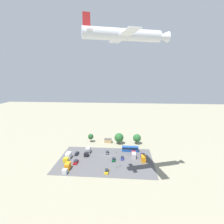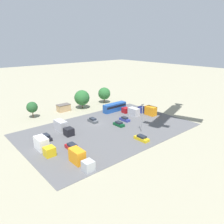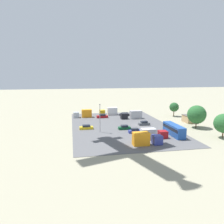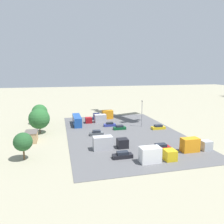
# 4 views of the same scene
# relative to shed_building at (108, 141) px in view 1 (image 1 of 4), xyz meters

# --- Properties ---
(ground_plane) EXTENTS (400.00, 400.00, 0.00)m
(ground_plane) POSITION_rel_shed_building_xyz_m (-1.28, 19.90, -1.43)
(ground_plane) COLOR gray
(parking_lot_surface) EXTENTS (53.97, 34.44, 0.08)m
(parking_lot_surface) POSITION_rel_shed_building_xyz_m (-1.28, 26.87, -1.39)
(parking_lot_surface) COLOR #565659
(parking_lot_surface) RESTS_ON ground
(shed_building) EXTENTS (5.22, 3.30, 2.85)m
(shed_building) POSITION_rel_shed_building_xyz_m (0.00, 0.00, 0.00)
(shed_building) COLOR tan
(shed_building) RESTS_ON ground
(bus) EXTENTS (10.38, 2.61, 3.29)m
(bus) POSITION_rel_shed_building_xyz_m (-15.60, 13.74, 0.42)
(bus) COLOR #1E4C9E
(bus) RESTS_ON ground
(parked_car_0) EXTENTS (1.83, 4.08, 1.45)m
(parked_car_0) POSITION_rel_shed_building_xyz_m (-5.97, 26.83, -0.75)
(parked_car_0) COLOR #0C4723
(parked_car_0) RESTS_ON ground
(parked_car_1) EXTENTS (1.83, 4.07, 1.53)m
(parked_car_1) POSITION_rel_shed_building_xyz_m (-1.35, 18.32, -0.71)
(parked_car_1) COLOR #4C5156
(parked_car_1) RESTS_ON ground
(parked_car_2) EXTENTS (1.99, 4.71, 1.61)m
(parked_car_2) POSITION_rel_shed_building_xyz_m (14.75, 31.39, -0.68)
(parked_car_2) COLOR maroon
(parked_car_2) RESTS_ON ground
(parked_car_3) EXTENTS (1.72, 4.50, 1.51)m
(parked_car_3) POSITION_rel_shed_building_xyz_m (17.14, 20.97, -0.72)
(parked_car_3) COLOR black
(parked_car_3) RESTS_ON ground
(parked_car_4) EXTENTS (1.70, 4.10, 1.43)m
(parked_car_4) POSITION_rel_shed_building_xyz_m (-10.81, 24.61, -0.76)
(parked_car_4) COLOR navy
(parked_car_4) RESTS_ON ground
(parked_car_5) EXTENTS (1.88, 4.56, 1.45)m
(parked_car_5) POSITION_rel_shed_building_xyz_m (-3.31, 39.41, -0.75)
(parked_car_5) COLOR gold
(parked_car_5) RESTS_ON ground
(parked_truck_0) EXTENTS (2.43, 7.84, 3.43)m
(parked_truck_0) POSITION_rel_shed_building_xyz_m (-22.78, 25.25, 0.22)
(parked_truck_0) COLOR navy
(parked_truck_0) RESTS_ON ground
(parked_truck_1) EXTENTS (2.54, 8.03, 3.34)m
(parked_truck_1) POSITION_rel_shed_building_xyz_m (20.70, 27.28, 0.18)
(parked_truck_1) COLOR gold
(parked_truck_1) RESTS_ON ground
(parked_truck_2) EXTENTS (2.49, 7.75, 2.93)m
(parked_truck_2) POSITION_rel_shed_building_xyz_m (-17.54, 21.33, -0.01)
(parked_truck_2) COLOR maroon
(parked_truck_2) RESTS_ON ground
(parked_truck_3) EXTENTS (2.48, 8.78, 3.30)m
(parked_truck_3) POSITION_rel_shed_building_xyz_m (10.78, 19.21, 0.16)
(parked_truck_3) COLOR black
(parked_truck_3) RESTS_ON ground
(parked_truck_4) EXTENTS (2.31, 7.73, 3.32)m
(parked_truck_4) POSITION_rel_shed_building_xyz_m (17.19, 39.04, 0.17)
(parked_truck_4) COLOR #ADB2B7
(parked_truck_4) RESTS_ON ground
(tree_near_shed) EXTENTS (4.05, 4.05, 6.10)m
(tree_near_shed) POSITION_rel_shed_building_xyz_m (12.66, -0.19, 2.63)
(tree_near_shed) COLOR brown
(tree_near_shed) RESTS_ON ground
(tree_apron_mid) EXTENTS (6.39, 6.39, 7.83)m
(tree_apron_mid) POSITION_rel_shed_building_xyz_m (-7.95, 1.64, 3.20)
(tree_apron_mid) COLOR brown
(tree_apron_mid) RESTS_ON ground
(tree_apron_far) EXTENTS (5.60, 5.60, 7.15)m
(tree_apron_far) POSITION_rel_shed_building_xyz_m (-20.62, 0.81, 2.92)
(tree_apron_far) COLOR brown
(tree_apron_far) RESTS_ON ground
(light_pole_lot_centre) EXTENTS (0.90, 0.28, 9.02)m
(light_pole_lot_centre) POSITION_rel_shed_building_xyz_m (-7.87, 35.31, 3.59)
(light_pole_lot_centre) COLOR gray
(light_pole_lot_centre) RESTS_ON ground
(airplane) EXTENTS (31.84, 25.73, 8.48)m
(airplane) POSITION_rel_shed_building_xyz_m (-12.37, 51.59, 60.53)
(airplane) COLOR silver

